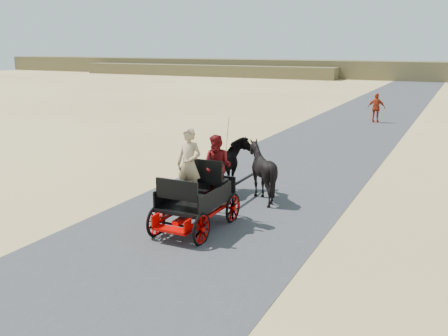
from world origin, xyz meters
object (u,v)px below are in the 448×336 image
at_px(horse_left, 228,167).
at_px(pedestrian, 376,108).
at_px(horse_right, 262,171).
at_px(carriage, 196,214).

xyz_separation_m(horse_left, pedestrian, (1.55, 17.03, 0.02)).
relative_size(horse_left, horse_right, 1.18).
relative_size(horse_left, pedestrian, 1.16).
bearing_deg(pedestrian, horse_right, 88.73).
bearing_deg(horse_right, pedestrian, -91.52).
xyz_separation_m(horse_left, horse_right, (1.10, 0.00, 0.00)).
distance_m(carriage, horse_left, 3.09).
relative_size(carriage, horse_left, 1.20).
xyz_separation_m(carriage, horse_right, (0.55, 3.00, 0.49)).
height_order(horse_right, pedestrian, pedestrian).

